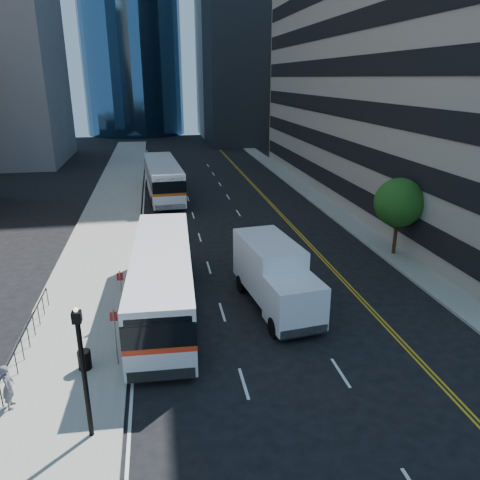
{
  "coord_description": "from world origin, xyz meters",
  "views": [
    {
      "loc": [
        -6.37,
        -19.16,
        11.34
      ],
      "look_at": [
        -2.05,
        4.94,
        2.8
      ],
      "focal_mm": 35.0,
      "sensor_mm": 36.0,
      "label": 1
    }
  ],
  "objects_px": {
    "bus_front": "(163,278)",
    "bus_rear": "(163,178)",
    "trash_can": "(85,360)",
    "box_truck": "(275,276)",
    "pedestrian": "(8,386)",
    "lamp_post": "(83,368)",
    "street_tree": "(399,203)"
  },
  "relations": [
    {
      "from": "bus_front",
      "to": "trash_can",
      "type": "xyz_separation_m",
      "value": [
        -3.3,
        -4.77,
        -1.27
      ]
    },
    {
      "from": "lamp_post",
      "to": "bus_front",
      "type": "distance_m",
      "value": 9.12
    },
    {
      "from": "street_tree",
      "to": "trash_can",
      "type": "height_order",
      "value": "street_tree"
    },
    {
      "from": "bus_rear",
      "to": "trash_can",
      "type": "height_order",
      "value": "bus_rear"
    },
    {
      "from": "box_truck",
      "to": "trash_can",
      "type": "relative_size",
      "value": 9.2
    },
    {
      "from": "bus_front",
      "to": "trash_can",
      "type": "height_order",
      "value": "bus_front"
    },
    {
      "from": "lamp_post",
      "to": "trash_can",
      "type": "bearing_deg",
      "value": 100.02
    },
    {
      "from": "street_tree",
      "to": "lamp_post",
      "type": "bearing_deg",
      "value": -142.13
    },
    {
      "from": "street_tree",
      "to": "bus_front",
      "type": "distance_m",
      "value": 16.39
    },
    {
      "from": "street_tree",
      "to": "lamp_post",
      "type": "distance_m",
      "value": 22.82
    },
    {
      "from": "lamp_post",
      "to": "box_truck",
      "type": "relative_size",
      "value": 0.62
    },
    {
      "from": "bus_front",
      "to": "bus_rear",
      "type": "distance_m",
      "value": 24.72
    },
    {
      "from": "lamp_post",
      "to": "bus_rear",
      "type": "height_order",
      "value": "lamp_post"
    },
    {
      "from": "street_tree",
      "to": "box_truck",
      "type": "height_order",
      "value": "street_tree"
    },
    {
      "from": "trash_can",
      "to": "bus_front",
      "type": "bearing_deg",
      "value": 55.33
    },
    {
      "from": "bus_front",
      "to": "box_truck",
      "type": "bearing_deg",
      "value": -4.22
    },
    {
      "from": "box_truck",
      "to": "pedestrian",
      "type": "xyz_separation_m",
      "value": [
        -11.24,
        -6.09,
        -0.78
      ]
    },
    {
      "from": "street_tree",
      "to": "pedestrian",
      "type": "distance_m",
      "value": 24.35
    },
    {
      "from": "lamp_post",
      "to": "box_truck",
      "type": "xyz_separation_m",
      "value": [
        8.24,
        8.05,
        -0.94
      ]
    },
    {
      "from": "box_truck",
      "to": "trash_can",
      "type": "bearing_deg",
      "value": -162.49
    },
    {
      "from": "bus_front",
      "to": "lamp_post",
      "type": "bearing_deg",
      "value": -104.42
    },
    {
      "from": "box_truck",
      "to": "lamp_post",
      "type": "bearing_deg",
      "value": -142.96
    },
    {
      "from": "lamp_post",
      "to": "trash_can",
      "type": "height_order",
      "value": "lamp_post"
    },
    {
      "from": "bus_front",
      "to": "trash_can",
      "type": "relative_size",
      "value": 16.4
    },
    {
      "from": "lamp_post",
      "to": "trash_can",
      "type": "xyz_separation_m",
      "value": [
        -0.69,
        3.92,
        -2.18
      ]
    },
    {
      "from": "street_tree",
      "to": "lamp_post",
      "type": "height_order",
      "value": "street_tree"
    },
    {
      "from": "bus_front",
      "to": "trash_can",
      "type": "distance_m",
      "value": 5.94
    },
    {
      "from": "trash_can",
      "to": "street_tree",
      "type": "bearing_deg",
      "value": 28.33
    },
    {
      "from": "street_tree",
      "to": "pedestrian",
      "type": "relative_size",
      "value": 2.98
    },
    {
      "from": "street_tree",
      "to": "bus_front",
      "type": "xyz_separation_m",
      "value": [
        -15.4,
        -5.31,
        -1.82
      ]
    },
    {
      "from": "bus_front",
      "to": "box_truck",
      "type": "distance_m",
      "value": 5.68
    },
    {
      "from": "street_tree",
      "to": "bus_rear",
      "type": "height_order",
      "value": "street_tree"
    }
  ]
}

